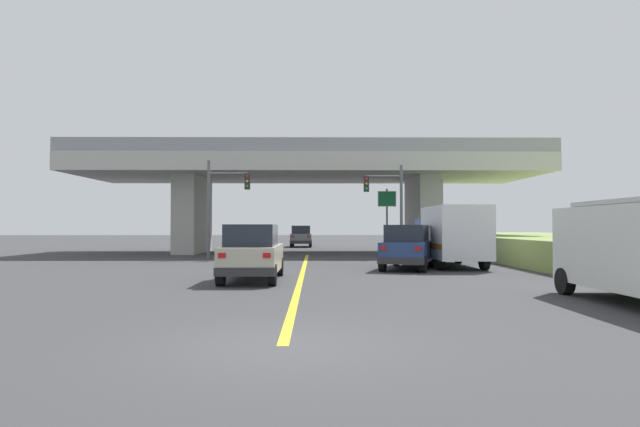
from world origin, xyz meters
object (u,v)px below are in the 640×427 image
sedan_oncoming (301,236)px  highway_sign (387,207)px  suv_crossing (408,247)px  traffic_signal_farside (222,198)px  traffic_signal_nearside (389,200)px  box_truck (451,235)px  suv_lead (253,252)px

sedan_oncoming → highway_sign: size_ratio=1.05×
suv_crossing → traffic_signal_farside: size_ratio=0.88×
suv_crossing → traffic_signal_nearside: (0.30, 8.41, 2.58)m
box_truck → sedan_oncoming: 26.41m
suv_lead → suv_crossing: bearing=38.9°
suv_crossing → traffic_signal_nearside: size_ratio=0.90×
traffic_signal_nearside → highway_sign: size_ratio=1.24×
suv_crossing → traffic_signal_farside: bearing=160.2°
suv_lead → suv_crossing: (6.51, 5.24, 0.00)m
suv_lead → traffic_signal_nearside: (6.81, 13.66, 2.58)m
suv_crossing → box_truck: (2.33, 1.36, 0.52)m
suv_crossing → highway_sign: size_ratio=1.13×
suv_lead → box_truck: size_ratio=0.73×
traffic_signal_nearside → traffic_signal_farside: 10.18m
box_truck → highway_sign: (-1.49, 12.00, 1.78)m
highway_sign → traffic_signal_farside: bearing=-151.6°
sedan_oncoming → traffic_signal_nearside: 19.24m
suv_lead → highway_sign: highway_sign is taller
traffic_signal_nearside → box_truck: bearing=-74.0°
box_truck → suv_crossing: bearing=-149.8°
suv_lead → suv_crossing: 8.36m
suv_crossing → traffic_signal_nearside: bearing=105.8°
sedan_oncoming → traffic_signal_farside: bearing=-102.7°
suv_lead → traffic_signal_farside: traffic_signal_farside is taller
traffic_signal_farside → suv_lead: bearing=-75.4°
suv_crossing → highway_sign: (0.83, 13.36, 2.30)m
suv_lead → traffic_signal_nearside: 15.48m
suv_lead → box_truck: box_truck is taller
suv_lead → traffic_signal_nearside: traffic_signal_nearside is taller
box_truck → highway_sign: 12.22m
suv_crossing → traffic_signal_nearside: 8.80m
suv_lead → traffic_signal_nearside: bearing=63.5°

